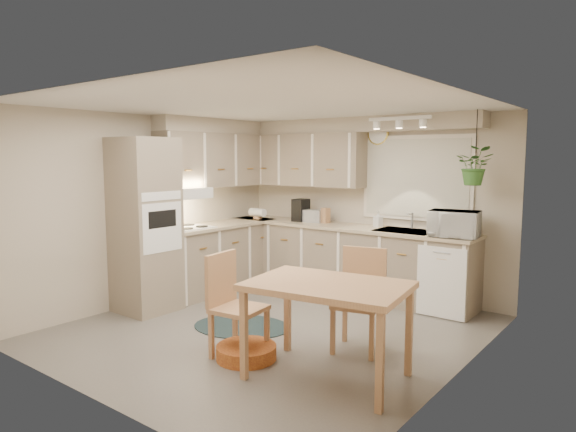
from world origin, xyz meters
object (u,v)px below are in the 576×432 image
object	(u,v)px
chair_left	(239,306)
chair_back	(358,301)
pet_bed	(246,352)
microwave	(454,221)
dining_table	(327,330)
braided_rug	(242,326)

from	to	relation	value
chair_left	chair_back	bearing A→B (deg)	127.44
pet_bed	microwave	distance (m)	2.89
chair_back	pet_bed	distance (m)	1.16
dining_table	chair_left	size ratio (longest dim) A/B	1.34
chair_back	pet_bed	bearing A→B (deg)	35.20
pet_bed	microwave	xyz separation A→B (m)	(1.03, 2.48, 1.06)
braided_rug	pet_bed	distance (m)	0.92
braided_rug	pet_bed	world-z (taller)	pet_bed
chair_left	braided_rug	bearing A→B (deg)	-146.00
braided_rug	pet_bed	xyz separation A→B (m)	(0.65, -0.65, 0.06)
chair_back	braided_rug	distance (m)	1.46
dining_table	chair_left	world-z (taller)	chair_left
pet_bed	microwave	bearing A→B (deg)	67.51
braided_rug	microwave	world-z (taller)	microwave
chair_back	braided_rug	bearing A→B (deg)	-6.58
braided_rug	chair_left	bearing A→B (deg)	-48.70
microwave	chair_left	bearing A→B (deg)	-123.31
chair_back	microwave	world-z (taller)	microwave
chair_left	microwave	world-z (taller)	microwave
dining_table	chair_back	distance (m)	0.70
pet_bed	chair_back	bearing A→B (deg)	48.76
chair_left	dining_table	bearing A→B (deg)	89.78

